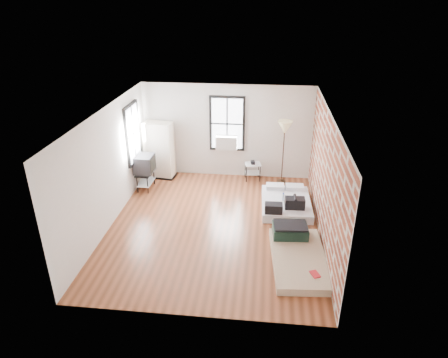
# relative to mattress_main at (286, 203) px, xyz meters

# --- Properties ---
(ground) EXTENTS (6.00, 6.00, 0.00)m
(ground) POSITION_rel_mattress_main_xyz_m (-1.75, -1.08, -0.15)
(ground) COLOR #5B2C18
(ground) RESTS_ON ground
(room_shell) EXTENTS (5.02, 6.02, 2.80)m
(room_shell) POSITION_rel_mattress_main_xyz_m (-1.51, -0.71, 1.59)
(room_shell) COLOR silver
(room_shell) RESTS_ON ground
(mattress_main) EXTENTS (1.30, 1.73, 0.55)m
(mattress_main) POSITION_rel_mattress_main_xyz_m (0.00, 0.00, 0.00)
(mattress_main) COLOR white
(mattress_main) RESTS_ON ground
(mattress_bare) EXTENTS (1.26, 2.17, 0.45)m
(mattress_bare) POSITION_rel_mattress_main_xyz_m (0.16, -2.14, -0.01)
(mattress_bare) COLOR #C2B08C
(mattress_bare) RESTS_ON ground
(wardrobe) EXTENTS (0.92, 0.59, 1.71)m
(wardrobe) POSITION_rel_mattress_main_xyz_m (-3.75, 1.57, 0.70)
(wardrobe) COLOR black
(wardrobe) RESTS_ON ground
(side_table) EXTENTS (0.52, 0.44, 0.61)m
(side_table) POSITION_rel_mattress_main_xyz_m (-0.95, 1.64, 0.26)
(side_table) COLOR black
(side_table) RESTS_ON ground
(floor_lamp) EXTENTS (0.40, 0.40, 1.87)m
(floor_lamp) POSITION_rel_mattress_main_xyz_m (-0.08, 1.57, 1.47)
(floor_lamp) COLOR #311D10
(floor_lamp) RESTS_ON ground
(tv_stand) EXTENTS (0.52, 0.73, 1.01)m
(tv_stand) POSITION_rel_mattress_main_xyz_m (-3.96, 0.72, 0.58)
(tv_stand) COLOR black
(tv_stand) RESTS_ON ground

